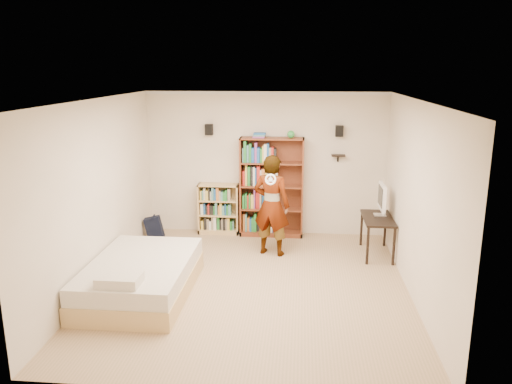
% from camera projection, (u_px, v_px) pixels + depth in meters
% --- Properties ---
extents(ground, '(4.50, 5.00, 0.01)m').
position_uv_depth(ground, '(253.00, 286.00, 7.34)').
color(ground, tan).
rests_on(ground, ground).
extents(room_shell, '(4.52, 5.02, 2.71)m').
position_uv_depth(room_shell, '(252.00, 169.00, 6.91)').
color(room_shell, silver).
rests_on(room_shell, ground).
extents(crown_molding, '(4.50, 5.00, 0.06)m').
position_uv_depth(crown_molding, '(252.00, 102.00, 6.69)').
color(crown_molding, silver).
rests_on(crown_molding, room_shell).
extents(speaker_left, '(0.14, 0.12, 0.20)m').
position_uv_depth(speaker_left, '(209.00, 130.00, 9.27)').
color(speaker_left, black).
rests_on(speaker_left, room_shell).
extents(speaker_right, '(0.14, 0.12, 0.20)m').
position_uv_depth(speaker_right, '(339.00, 131.00, 9.05)').
color(speaker_right, black).
rests_on(speaker_right, room_shell).
extents(wall_shelf, '(0.25, 0.16, 0.02)m').
position_uv_depth(wall_shelf, '(338.00, 155.00, 9.17)').
color(wall_shelf, black).
rests_on(wall_shelf, room_shell).
extents(tall_bookshelf, '(1.18, 0.34, 1.87)m').
position_uv_depth(tall_bookshelf, '(272.00, 187.00, 9.35)').
color(tall_bookshelf, brown).
rests_on(tall_bookshelf, ground).
extents(low_bookshelf, '(0.78, 0.29, 0.97)m').
position_uv_depth(low_bookshelf, '(219.00, 209.00, 9.58)').
color(low_bookshelf, tan).
rests_on(low_bookshelf, ground).
extents(computer_desk, '(0.49, 0.98, 0.67)m').
position_uv_depth(computer_desk, '(377.00, 236.00, 8.49)').
color(computer_desk, black).
rests_on(computer_desk, ground).
extents(imac, '(0.15, 0.56, 0.55)m').
position_uv_depth(imac, '(381.00, 200.00, 8.46)').
color(imac, white).
rests_on(imac, computer_desk).
extents(daybed, '(1.37, 2.11, 0.62)m').
position_uv_depth(daybed, '(141.00, 273.00, 7.02)').
color(daybed, white).
rests_on(daybed, ground).
extents(person, '(0.72, 0.57, 1.73)m').
position_uv_depth(person, '(272.00, 205.00, 8.40)').
color(person, black).
rests_on(person, ground).
extents(wii_wheel, '(0.18, 0.07, 0.19)m').
position_uv_depth(wii_wheel, '(271.00, 179.00, 7.96)').
color(wii_wheel, white).
rests_on(wii_wheel, person).
extents(navy_bag, '(0.34, 0.24, 0.44)m').
position_uv_depth(navy_bag, '(154.00, 228.00, 9.31)').
color(navy_bag, black).
rests_on(navy_bag, ground).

